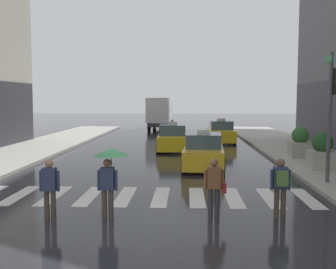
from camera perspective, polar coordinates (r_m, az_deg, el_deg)
The scene contains 13 objects.
ground_plane at distance 10.77m, azimuth -5.32°, elevation -12.51°, with size 160.00×160.00×0.00m, color #26262B.
crosswalk_markings at distance 13.64m, azimuth -3.57°, elevation -8.71°, with size 11.30×2.80×0.01m.
traffic_light_pole at distance 15.98m, azimuth 22.26°, elevation 4.72°, with size 0.44×0.84×4.80m.
taxi_lead at distance 19.22m, azimuth 5.06°, elevation -2.50°, with size 2.12×4.63×1.80m.
taxi_second at distance 25.63m, azimuth 0.64°, elevation -0.59°, with size 1.99×4.57×1.80m.
taxi_third at distance 30.58m, azimuth 7.47°, elevation 0.28°, with size 1.97×4.56×1.80m.
box_truck at distance 43.15m, azimuth -1.10°, elevation 3.20°, with size 2.53×7.62×3.35m.
pedestrian_with_umbrella at distance 10.91m, azimuth -8.19°, elevation -4.13°, with size 0.96×0.96×1.94m.
pedestrian_with_backpack at distance 11.38m, azimuth 15.61°, elevation -6.67°, with size 0.55×0.43×1.65m.
pedestrian_with_handbag at distance 11.10m, azimuth 6.58°, elevation -7.01°, with size 0.61×0.24×1.65m.
pedestrian_plain_coat at distance 11.27m, azimuth -16.37°, elevation -6.97°, with size 0.55×0.24×1.65m.
planter_near_corner at distance 19.16m, azimuth 20.95°, elevation -2.40°, with size 1.10×1.10×1.60m.
planter_mid_block at distance 22.73m, azimuth 18.13°, elevation -1.19°, with size 1.10×1.10×1.60m.
Camera 1 is at (1.43, -10.17, 3.25)m, focal length 43.19 mm.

